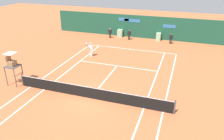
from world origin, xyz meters
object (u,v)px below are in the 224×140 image
umpire_chair (12,64)px  ball_kid_right_post (171,38)px  player_on_baseline (91,48)px  tennis_ball_mid_court (63,70)px  ball_kid_centre_post (110,32)px  ball_kid_left_post (129,34)px  tennis_ball_near_service_line (148,82)px

umpire_chair → ball_kid_right_post: bearing=144.3°
player_on_baseline → tennis_ball_mid_court: bearing=84.4°
ball_kid_centre_post → ball_kid_right_post: bearing=171.9°
player_on_baseline → ball_kid_left_post: bearing=-100.3°
ball_kid_right_post → tennis_ball_mid_court: (-8.73, -11.81, -0.73)m
ball_kid_centre_post → tennis_ball_mid_court: bearing=79.3°
tennis_ball_mid_court → ball_kid_centre_post: bearing=87.3°
player_on_baseline → ball_kid_right_post: (7.77, 7.47, -0.17)m
umpire_chair → tennis_ball_near_service_line: bearing=110.4°
ball_kid_centre_post → tennis_ball_near_service_line: bearing=115.0°
ball_kid_centre_post → ball_kid_left_post: ball_kid_centre_post is taller
ball_kid_centre_post → tennis_ball_near_service_line: size_ratio=20.13×
ball_kid_left_post → ball_kid_centre_post: bearing=-0.6°
tennis_ball_mid_court → ball_kid_left_post: bearing=74.6°
ball_kid_right_post → tennis_ball_near_service_line: bearing=92.9°
tennis_ball_near_service_line → ball_kid_centre_post: bearing=123.0°
umpire_chair → player_on_baseline: 8.59m
player_on_baseline → tennis_ball_near_service_line: bearing=157.0°
ball_kid_left_post → tennis_ball_mid_court: bearing=74.0°
umpire_chair → ball_kid_centre_post: umpire_chair is taller
ball_kid_right_post → ball_kid_centre_post: (-8.18, -0.00, 0.03)m
umpire_chair → ball_kid_left_post: umpire_chair is taller
player_on_baseline → ball_kid_centre_post: 7.48m
player_on_baseline → ball_kid_centre_post: (-0.41, 7.47, -0.15)m
player_on_baseline → ball_kid_left_post: (2.30, 7.47, -0.15)m
umpire_chair → ball_kid_right_post: umpire_chair is taller
ball_kid_left_post → tennis_ball_mid_court: (-3.26, -11.81, -0.75)m
tennis_ball_near_service_line → tennis_ball_mid_court: size_ratio=1.00×
player_on_baseline → tennis_ball_mid_court: player_on_baseline is taller
tennis_ball_near_service_line → ball_kid_right_post: bearing=86.6°
tennis_ball_near_service_line → tennis_ball_mid_court: bearing=-178.0°
ball_kid_right_post → ball_kid_centre_post: ball_kid_centre_post is taller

